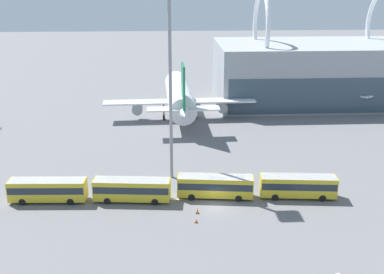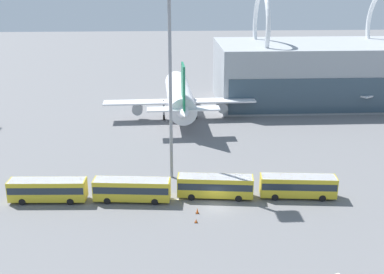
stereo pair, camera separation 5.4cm
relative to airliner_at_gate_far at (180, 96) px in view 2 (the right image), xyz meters
name	(u,v)px [view 2 (the right image)]	position (x,y,z in m)	size (l,w,h in m)	color
ground_plane	(216,207)	(3.79, -44.79, -5.11)	(440.00, 440.00, 0.00)	slate
airliner_at_gate_far	(180,96)	(0.00, 0.00, 0.00)	(34.20, 34.43, 14.66)	white
shuttle_bus_0	(48,189)	(-20.31, -41.70, -3.15)	(11.16, 3.14, 3.34)	gold
shuttle_bus_1	(132,189)	(-8.16, -42.23, -3.15)	(11.25, 3.69, 3.34)	gold
shuttle_bus_2	(215,185)	(3.99, -41.72, -3.15)	(11.28, 3.91, 3.34)	gold
shuttle_bus_3	(298,185)	(16.14, -42.35, -3.15)	(11.25, 3.71, 3.34)	gold
floodlight_mast	(170,48)	(-2.32, -33.97, 15.87)	(2.99, 2.99, 29.00)	gray
lane_stripe_3	(158,199)	(-4.39, -41.72, -5.10)	(7.40, 0.25, 0.01)	silver
traffic_cone_0	(197,211)	(1.04, -46.63, -4.71)	(0.47, 0.47, 0.81)	black
traffic_cone_1	(196,221)	(0.71, -49.22, -4.83)	(0.44, 0.44, 0.58)	black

